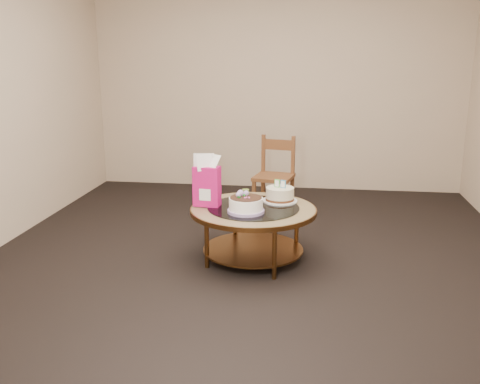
# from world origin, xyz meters

# --- Properties ---
(ground) EXTENTS (5.00, 5.00, 0.00)m
(ground) POSITION_xyz_m (0.00, 0.00, 0.00)
(ground) COLOR black
(ground) RESTS_ON ground
(room_walls) EXTENTS (4.52, 5.02, 2.61)m
(room_walls) POSITION_xyz_m (0.00, 0.00, 1.54)
(room_walls) COLOR #BBA58D
(room_walls) RESTS_ON ground
(coffee_table) EXTENTS (1.02, 1.02, 0.46)m
(coffee_table) POSITION_xyz_m (0.00, -0.00, 0.38)
(coffee_table) COLOR brown
(coffee_table) RESTS_ON ground
(decorated_cake) EXTENTS (0.29, 0.29, 0.17)m
(decorated_cake) POSITION_xyz_m (-0.04, -0.15, 0.51)
(decorated_cake) COLOR #A489C1
(decorated_cake) RESTS_ON coffee_table
(cream_cake) EXTENTS (0.29, 0.29, 0.18)m
(cream_cake) POSITION_xyz_m (0.20, 0.20, 0.52)
(cream_cake) COLOR white
(cream_cake) RESTS_ON coffee_table
(gift_bag) EXTENTS (0.22, 0.17, 0.42)m
(gift_bag) POSITION_xyz_m (-0.38, -0.00, 0.67)
(gift_bag) COLOR #D1137B
(gift_bag) RESTS_ON coffee_table
(pillar_candle) EXTENTS (0.12, 0.12, 0.09)m
(pillar_candle) POSITION_xyz_m (-0.10, 0.26, 0.49)
(pillar_candle) COLOR #DCD15A
(pillar_candle) RESTS_ON coffee_table
(dining_chair) EXTENTS (0.44, 0.44, 0.82)m
(dining_chair) POSITION_xyz_m (0.07, 1.33, 0.42)
(dining_chair) COLOR brown
(dining_chair) RESTS_ON ground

